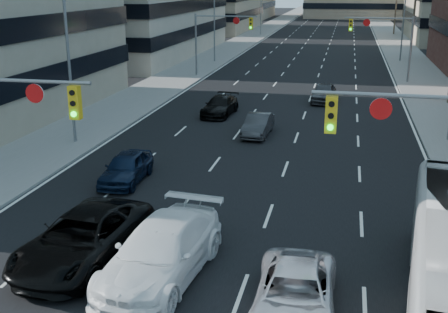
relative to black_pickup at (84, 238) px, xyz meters
name	(u,v)px	position (x,y,z in m)	size (l,w,h in m)	color
road_surface	(330,21)	(3.64, 123.04, -0.82)	(18.00, 300.00, 0.02)	black
sidewalk_left	(282,20)	(-7.86, 123.04, -0.76)	(5.00, 300.00, 0.15)	slate
sidewalk_right	(380,22)	(15.14, 123.04, -0.76)	(5.00, 300.00, 0.15)	slate
signal_near_right	(448,148)	(11.10, 1.03, 3.49)	(6.59, 0.33, 6.00)	slate
signal_far_left	(219,32)	(-4.04, 38.03, 3.47)	(6.09, 0.33, 6.00)	slate
signal_far_right	(385,35)	(11.33, 38.03, 3.47)	(6.09, 0.33, 6.00)	slate
utility_pole_midblock	(415,9)	(15.84, 59.04, 4.94)	(2.20, 0.28, 11.00)	#4C3D2D
utility_pole_distant	(396,1)	(15.84, 89.04, 4.94)	(2.20, 0.28, 11.00)	#4C3D2D
streetlight_left_near	(71,55)	(-6.70, 13.04, 4.22)	(2.03, 0.22, 9.00)	slate
streetlight_left_mid	(216,18)	(-6.70, 48.04, 4.22)	(2.03, 0.22, 9.00)	slate
streetlight_left_far	(262,5)	(-6.70, 83.04, 4.22)	(2.03, 0.22, 9.00)	slate
streetlight_right_far	(402,17)	(13.98, 53.04, 4.22)	(2.03, 0.22, 9.00)	slate
black_pickup	(84,238)	(0.00, 0.00, 0.00)	(2.77, 6.00, 1.67)	black
white_van	(161,252)	(2.84, -0.45, 0.05)	(2.48, 6.09, 1.77)	white
silver_suv	(295,294)	(7.11, -1.70, -0.17)	(2.22, 4.81, 1.34)	silver
sedan_blue	(126,168)	(-1.56, 7.62, -0.13)	(1.65, 4.10, 1.40)	black
sedan_grey_center	(258,125)	(3.10, 17.11, -0.19)	(1.37, 3.92, 1.29)	#2F2F31
sedan_black_far	(220,106)	(-0.33, 21.90, -0.18)	(1.83, 4.50, 1.31)	black
sedan_grey_right	(324,93)	(6.53, 28.00, -0.10)	(1.72, 4.28, 1.46)	#39393C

